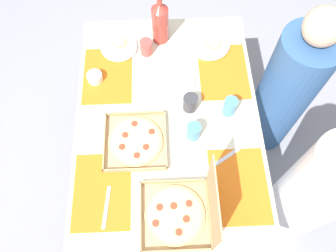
{
  "coord_description": "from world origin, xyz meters",
  "views": [
    {
      "loc": [
        0.72,
        -0.03,
        2.25
      ],
      "look_at": [
        0.0,
        0.0,
        0.78
      ],
      "focal_mm": 35.41,
      "sensor_mm": 36.0,
      "label": 1
    }
  ],
  "objects": [
    {
      "name": "ground_plane",
      "position": [
        0.0,
        0.0,
        0.0
      ],
      "size": [
        6.0,
        6.0,
        0.0
      ],
      "primitive_type": "plane",
      "color": "gray"
    },
    {
      "name": "placemat_far_right",
      "position": [
        0.32,
        0.31,
        0.78
      ],
      "size": [
        0.36,
        0.26,
        0.0
      ],
      "primitive_type": "cube",
      "color": "orange",
      "rests_on": "dining_table"
    },
    {
      "name": "placemat_far_left",
      "position": [
        -0.32,
        0.31,
        0.78
      ],
      "size": [
        0.36,
        0.26,
        0.0
      ],
      "primitive_type": "cube",
      "color": "orange",
      "rests_on": "dining_table"
    },
    {
      "name": "cup_spare",
      "position": [
        -0.1,
        0.11,
        0.83
      ],
      "size": [
        0.07,
        0.07,
        0.09
      ],
      "primitive_type": "cylinder",
      "color": "#333338",
      "rests_on": "dining_table"
    },
    {
      "name": "soda_bottle",
      "position": [
        -0.56,
        -0.02,
        0.91
      ],
      "size": [
        0.09,
        0.09,
        0.32
      ],
      "color": "#B2382D",
      "rests_on": "dining_table"
    },
    {
      "name": "condiment_bowl",
      "position": [
        -0.29,
        -0.37,
        0.8
      ],
      "size": [
        0.08,
        0.08,
        0.05
      ],
      "primitive_type": "cylinder",
      "color": "white",
      "rests_on": "dining_table"
    },
    {
      "name": "placemat_near_right",
      "position": [
        0.32,
        -0.31,
        0.78
      ],
      "size": [
        0.36,
        0.26,
        0.0
      ],
      "primitive_type": "cube",
      "color": "orange",
      "rests_on": "dining_table"
    },
    {
      "name": "pizza_box_corner_left",
      "position": [
        0.44,
        0.04,
        0.83
      ],
      "size": [
        0.3,
        0.3,
        0.34
      ],
      "color": "tan",
      "rests_on": "dining_table"
    },
    {
      "name": "cup_clear_right",
      "position": [
        -0.46,
        -0.1,
        0.82
      ],
      "size": [
        0.07,
        0.07,
        0.09
      ],
      "primitive_type": "cylinder",
      "color": "#BF4742",
      "rests_on": "dining_table"
    },
    {
      "name": "pizza_box_corner_right",
      "position": [
        0.08,
        -0.16,
        0.79
      ],
      "size": [
        0.3,
        0.3,
        0.04
      ],
      "color": "tan",
      "rests_on": "dining_table"
    },
    {
      "name": "dining_table",
      "position": [
        0.0,
        0.0,
        0.66
      ],
      "size": [
        1.4,
        0.92,
        0.78
      ],
      "color": "#3F3328",
      "rests_on": "ground_plane"
    },
    {
      "name": "diner_left_seat",
      "position": [
        -0.32,
        0.72,
        0.54
      ],
      "size": [
        0.32,
        0.32,
        1.2
      ],
      "color": "#33598C",
      "rests_on": "ground_plane"
    },
    {
      "name": "diner_right_seat",
      "position": [
        0.32,
        0.72,
        0.55
      ],
      "size": [
        0.32,
        0.32,
        1.22
      ],
      "color": "white",
      "rests_on": "ground_plane"
    },
    {
      "name": "placemat_near_left",
      "position": [
        -0.32,
        -0.31,
        0.78
      ],
      "size": [
        0.36,
        0.26,
        0.0
      ],
      "primitive_type": "cube",
      "color": "orange",
      "rests_on": "dining_table"
    },
    {
      "name": "plate_far_right",
      "position": [
        -0.5,
        0.25,
        0.79
      ],
      "size": [
        0.23,
        0.23,
        0.03
      ],
      "color": "white",
      "rests_on": "dining_table"
    },
    {
      "name": "fork_by_far_left",
      "position": [
        0.39,
        -0.29,
        0.78
      ],
      "size": [
        0.19,
        0.04,
        0.0
      ],
      "primitive_type": "cube",
      "rotation": [
        0.0,
        0.0,
        3.04
      ],
      "color": "#B7B7BC",
      "rests_on": "dining_table"
    },
    {
      "name": "cup_clear_left",
      "position": [
        -0.07,
        0.31,
        0.83
      ],
      "size": [
        0.07,
        0.07,
        0.11
      ],
      "primitive_type": "cylinder",
      "color": "teal",
      "rests_on": "dining_table"
    },
    {
      "name": "plate_near_left",
      "position": [
        -0.26,
        0.04,
        0.79
      ],
      "size": [
        0.23,
        0.23,
        0.02
      ],
      "color": "white",
      "rests_on": "dining_table"
    },
    {
      "name": "cup_red",
      "position": [
        0.06,
        0.12,
        0.83
      ],
      "size": [
        0.07,
        0.07,
        0.1
      ],
      "primitive_type": "cylinder",
      "color": "teal",
      "rests_on": "dining_table"
    },
    {
      "name": "plate_middle",
      "position": [
        -0.5,
        -0.25,
        0.79
      ],
      "size": [
        0.2,
        0.2,
        0.03
      ],
      "color": "white",
      "rests_on": "dining_table"
    },
    {
      "name": "knife_by_near_left",
      "position": [
        0.19,
        0.25,
        0.78
      ],
      "size": [
        0.13,
        0.19,
        0.0
      ],
      "primitive_type": "cube",
      "rotation": [
        0.0,
        0.0,
        5.27
      ],
      "color": "#B7B7BC",
      "rests_on": "dining_table"
    }
  ]
}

